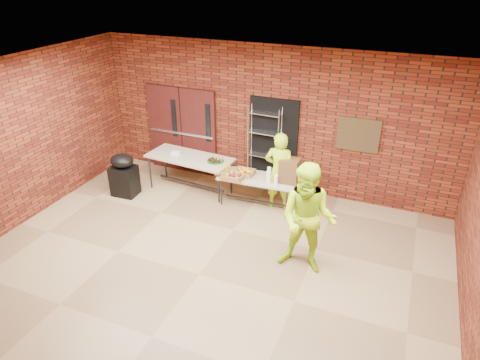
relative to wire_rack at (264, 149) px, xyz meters
name	(u,v)px	position (x,y,z in m)	size (l,w,h in m)	color
room	(195,191)	(0.06, -3.32, 0.63)	(8.08, 7.08, 3.28)	olive
double_doors	(182,130)	(-2.13, 0.12, 0.08)	(1.78, 0.12, 2.10)	#3F1412
dark_doorway	(273,144)	(0.16, 0.14, 0.08)	(1.10, 0.06, 2.10)	black
bronze_plaque	(358,135)	(1.96, 0.13, 0.58)	(0.85, 0.04, 0.70)	#3E2E18
wire_rack	(264,149)	(0.00, 0.00, 0.00)	(0.71, 0.24, 1.95)	#B6B7BE
table_left	(190,160)	(-1.51, -0.68, -0.25)	(1.99, 0.96, 0.80)	tan
table_right	(258,180)	(0.16, -0.81, -0.36)	(1.65, 0.75, 0.67)	tan
basket_bananas	(226,172)	(-0.51, -0.92, -0.25)	(0.42, 0.33, 0.13)	#A66E43
basket_oranges	(244,172)	(-0.16, -0.79, -0.25)	(0.42, 0.33, 0.13)	#A66E43
basket_apples	(233,176)	(-0.30, -1.05, -0.25)	(0.44, 0.34, 0.14)	#A66E43
muffin_tray	(215,160)	(-0.88, -0.67, -0.14)	(0.37, 0.37, 0.09)	#194E14
napkin_box	(176,153)	(-1.86, -0.69, -0.15)	(0.20, 0.13, 0.07)	white
coffee_dispenser	(290,170)	(0.81, -0.73, -0.06)	(0.38, 0.34, 0.50)	brown
cup_stack_front	(268,177)	(0.44, -0.96, -0.18)	(0.09, 0.09, 0.26)	white
cup_stack_mid	(276,180)	(0.61, -0.98, -0.20)	(0.07, 0.07, 0.21)	white
cup_stack_back	(269,173)	(0.38, -0.75, -0.18)	(0.08, 0.08, 0.25)	white
covered_grill	(124,175)	(-2.74, -1.48, -0.49)	(0.56, 0.47, 0.97)	black
volunteer_woman	(279,171)	(0.59, -0.71, -0.13)	(0.62, 0.40, 1.69)	#BDEE1A
volunteer_man	(308,219)	(1.63, -2.46, 0.00)	(0.94, 0.73, 1.94)	#BDEE1A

